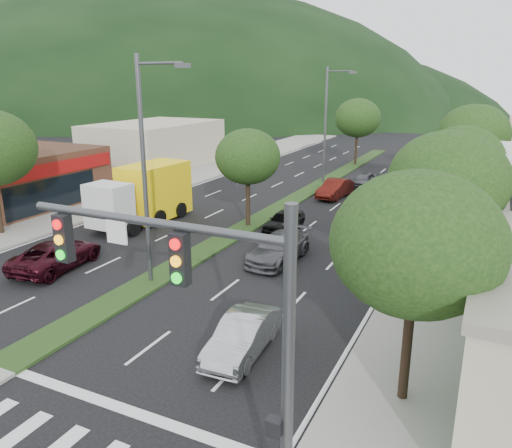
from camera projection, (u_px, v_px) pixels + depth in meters
The scene contains 26 objects.
sidewalk_right at pixel (468, 221), 32.44m from camera, with size 5.00×90.00×0.15m, color gray.
sidewalk_left at pixel (150, 186), 43.05m from camera, with size 6.00×90.00×0.15m, color gray.
median at pixel (303, 194), 40.24m from camera, with size 1.60×56.00×0.12m, color #1E3312.
traffic_signal at pixel (213, 313), 9.64m from camera, with size 6.12×0.40×7.00m.
shop_left at pixel (2, 179), 36.13m from camera, with size 10.15×12.00×4.00m.
bldg_left_far at pixel (155, 145), 52.71m from camera, with size 9.00×14.00×4.60m, color #B8B092.
hill_far at pixel (143, 111), 144.48m from camera, with size 176.00×132.00×82.00m, color black.
tree_r_a at pixel (417, 244), 13.15m from camera, with size 4.60×4.60×6.63m.
tree_r_b at pixel (448, 182), 20.01m from camera, with size 4.80×4.80×6.94m.
tree_r_c at pixel (462, 160), 27.01m from camera, with size 4.40×4.40×6.48m.
tree_r_d at pixel (473, 134), 35.54m from camera, with size 5.00×5.00×7.17m.
tree_r_e at pixel (479, 127), 44.27m from camera, with size 4.60×4.60×6.71m.
tree_med_near at pixel (248, 157), 30.36m from camera, with size 4.00×4.00×6.02m.
tree_med_far at pixel (358, 118), 52.69m from camera, with size 4.80×4.80×6.94m.
streetlight_near at pixel (147, 162), 21.31m from camera, with size 2.60×0.25×10.00m.
streetlight_mid at pixel (328, 120), 42.93m from camera, with size 2.60×0.25×10.00m.
sedan_silver at pixel (243, 336), 16.83m from camera, with size 1.40×4.03×1.33m, color #A3A6AB.
suv_maroon at pixel (56, 255), 24.47m from camera, with size 2.31×5.00×1.39m, color black.
car_queue_a at pixel (284, 221), 30.57m from camera, with size 1.50×3.72×1.27m, color black.
car_queue_b at pixel (279, 248), 25.48m from camera, with size 1.94×4.77×1.38m, color #515055.
car_queue_c at pixel (335, 189), 39.12m from camera, with size 1.52×4.35×1.43m, color #48110C.
car_queue_d at pixel (382, 210), 32.85m from camera, with size 2.22×4.82×1.34m, color black.
car_queue_e at pixel (364, 180), 43.04m from camera, with size 1.44×3.57×1.22m, color #4A4A4F.
car_queue_f at pixel (429, 161), 52.18m from camera, with size 2.04×5.03×1.46m, color black.
box_truck at pixel (146, 196), 32.17m from camera, with size 3.17×7.57×3.68m.
motorhome at pixel (423, 179), 36.76m from camera, with size 3.26×9.39×3.56m.
Camera 1 is at (13.59, -9.08, 9.01)m, focal length 35.00 mm.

